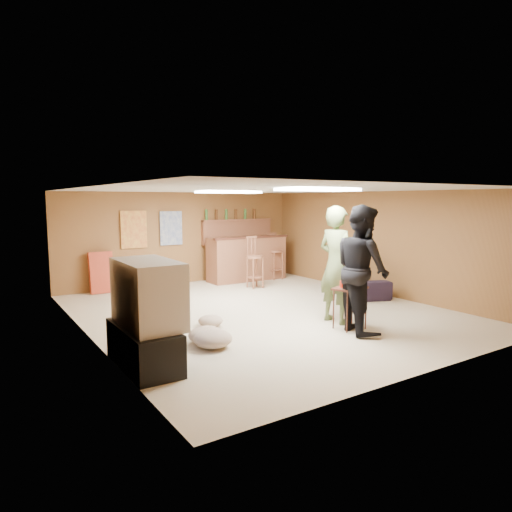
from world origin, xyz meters
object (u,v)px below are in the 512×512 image
tv_body (148,293)px  bar_counter (247,259)px  person_olive (336,265)px  person_black (362,269)px  tray_table (350,308)px  sofa (356,280)px

tv_body → bar_counter: (4.15, 4.45, -0.35)m
person_olive → person_black: 0.62m
bar_counter → tray_table: size_ratio=3.01×
sofa → tray_table: tray_table is taller
bar_counter → person_olive: 4.29m
person_olive → person_black: size_ratio=0.99×
person_black → bar_counter: bearing=6.9°
bar_counter → sofa: 2.88m
person_black → tray_table: bearing=31.3°
sofa → tray_table: size_ratio=2.94×
person_black → tray_table: person_black is taller
tv_body → tray_table: 3.25m
bar_counter → person_olive: size_ratio=1.04×
tv_body → tray_table: (3.20, -0.16, -0.57)m
person_olive → tray_table: 0.77m
person_black → sofa: person_black is taller
bar_counter → sofa: (1.20, -2.61, -0.27)m
tv_body → person_olive: 3.31m
bar_counter → person_black: 4.91m
person_black → person_olive: bearing=12.9°
person_black → tray_table: (-0.05, 0.19, -0.64)m
bar_counter → sofa: bar_counter is taller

